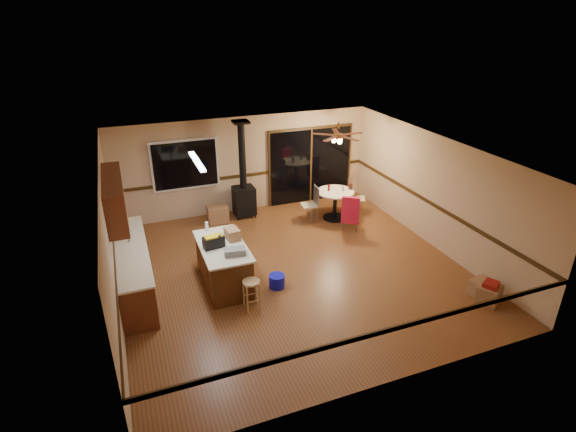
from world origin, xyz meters
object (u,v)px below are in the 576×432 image
kitchen_island (224,265)px  chair_left (313,200)px  blue_bucket (277,281)px  wood_stove (244,191)px  toolbox_grey (235,252)px  bar_stool (252,295)px  chair_right (351,193)px  dining_table (335,200)px  chair_near (351,210)px  box_under_window (218,214)px  box_corner_b (481,288)px  box_corner_a (489,294)px  toolbox_black (214,242)px

kitchen_island → chair_left: 3.60m
blue_bucket → wood_stove: bearing=84.4°
wood_stove → kitchen_island: bearing=-113.1°
blue_bucket → chair_left: chair_left is taller
wood_stove → toolbox_grey: size_ratio=6.33×
bar_stool → chair_left: (2.62, 3.10, 0.29)m
blue_bucket → chair_right: 4.10m
kitchen_island → chair_right: bearing=28.3°
kitchen_island → bar_stool: bearing=-73.8°
dining_table → chair_near: (-0.00, -0.85, 0.06)m
bar_stool → chair_near: chair_near is taller
box_under_window → box_corner_b: bearing=-52.0°
toolbox_grey → box_corner_a: 4.91m
bar_stool → box_corner_b: bearing=-15.7°
blue_bucket → chair_left: bearing=53.2°
dining_table → chair_right: size_ratio=1.40×
wood_stove → chair_near: bearing=-40.2°
wood_stove → box_under_window: size_ratio=4.80×
wood_stove → box_corner_b: (3.29, -5.24, -0.56)m
chair_right → box_corner_a: 4.63m
toolbox_grey → chair_right: bearing=33.9°
kitchen_island → bar_stool: (0.28, -0.97, -0.16)m
chair_left → chair_right: bearing=2.3°
chair_left → blue_bucket: bearing=-126.8°
wood_stove → dining_table: wood_stove is taller
toolbox_grey → toolbox_black: toolbox_black is taller
wood_stove → chair_left: size_ratio=4.89×
box_under_window → blue_bucket: bearing=-83.4°
dining_table → box_corner_b: bearing=-75.5°
blue_bucket → chair_left: size_ratio=0.62×
chair_left → chair_right: (1.13, 0.05, 0.01)m
box_corner_a → kitchen_island: bearing=152.2°
chair_left → box_under_window: 2.53m
toolbox_grey → dining_table: size_ratio=0.41×
toolbox_black → wood_stove: bearing=64.5°
bar_stool → box_corner_a: bar_stool is taller
kitchen_island → chair_left: chair_left is taller
chair_near → box_corner_b: size_ratio=1.71×
toolbox_grey → dining_table: bearing=36.5°
blue_bucket → chair_right: size_ratio=0.46×
chair_right → box_corner_a: size_ratio=1.53×
kitchen_island → chair_left: bearing=36.2°
toolbox_black → blue_bucket: (1.12, -0.46, -0.88)m
bar_stool → chair_left: bearing=49.8°
wood_stove → toolbox_black: (-1.47, -3.07, 0.28)m
box_corner_a → chair_left: bearing=110.2°
chair_left → dining_table: bearing=-8.3°
toolbox_grey → toolbox_black: 0.53m
toolbox_black → box_corner_a: size_ratio=0.87×
toolbox_grey → wood_stove: bearing=71.6°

